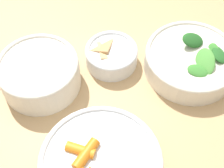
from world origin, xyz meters
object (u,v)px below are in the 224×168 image
object	(u,v)px
bowl_greens	(192,60)
bowl_carrots	(101,165)
bowl_beans_hotdog	(40,74)
bowl_cookies	(111,55)

from	to	relation	value
bowl_greens	bowl_carrots	bearing A→B (deg)	98.30
bowl_greens	bowl_beans_hotdog	world-z (taller)	bowl_greens
bowl_beans_hotdog	bowl_carrots	bearing A→B (deg)	170.92
bowl_cookies	bowl_beans_hotdog	bearing A→B (deg)	69.07
bowl_carrots	bowl_cookies	bearing A→B (deg)	-46.54
bowl_carrots	bowl_cookies	world-z (taller)	bowl_carrots
bowl_greens	bowl_beans_hotdog	size ratio (longest dim) A/B	1.20
bowl_carrots	bowl_greens	distance (m)	0.29
bowl_greens	bowl_cookies	size ratio (longest dim) A/B	1.73
bowl_beans_hotdog	bowl_cookies	xyz separation A→B (m)	(-0.05, -0.14, -0.01)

